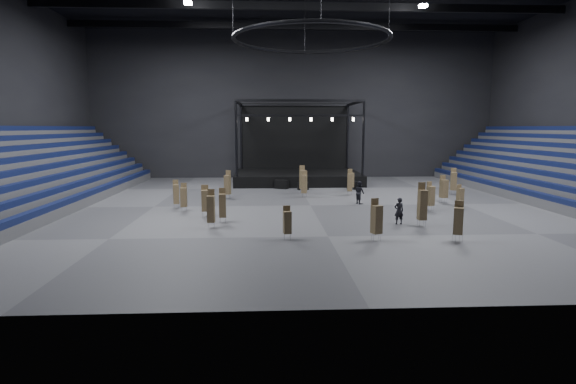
{
  "coord_description": "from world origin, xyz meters",
  "views": [
    {
      "loc": [
        -3.58,
        -35.73,
        6.26
      ],
      "look_at": [
        -1.91,
        -2.0,
        1.4
      ],
      "focal_mm": 28.0,
      "sensor_mm": 36.0,
      "label": 1
    }
  ],
  "objects_px": {
    "chair_stack_3": "(444,188)",
    "chair_stack_12": "(205,200)",
    "flight_case_left": "(282,184)",
    "chair_stack_5": "(228,184)",
    "chair_stack_2": "(176,194)",
    "chair_stack_7": "(287,222)",
    "chair_stack_6": "(376,219)",
    "stage": "(297,169)",
    "chair_stack_15": "(430,195)",
    "man_center": "(399,211)",
    "chair_stack_17": "(350,182)",
    "flight_case_mid": "(303,186)",
    "chair_stack_1": "(303,179)",
    "chair_stack_13": "(422,204)",
    "chair_stack_4": "(458,220)",
    "chair_stack_16": "(453,181)",
    "chair_stack_0": "(460,195)",
    "chair_stack_10": "(223,205)",
    "chair_stack_14": "(351,179)",
    "flight_case_right": "(353,186)",
    "chair_stack_11": "(184,197)",
    "crew_member": "(360,192)",
    "chair_stack_9": "(304,184)"
  },
  "relations": [
    {
      "from": "flight_case_mid",
      "to": "chair_stack_2",
      "type": "distance_m",
      "value": 14.77
    },
    {
      "from": "chair_stack_7",
      "to": "chair_stack_11",
      "type": "bearing_deg",
      "value": 121.44
    },
    {
      "from": "chair_stack_15",
      "to": "man_center",
      "type": "distance_m",
      "value": 5.98
    },
    {
      "from": "chair_stack_2",
      "to": "chair_stack_6",
      "type": "relative_size",
      "value": 0.94
    },
    {
      "from": "chair_stack_1",
      "to": "chair_stack_5",
      "type": "xyz_separation_m",
      "value": [
        -6.92,
        -2.97,
        -0.09
      ]
    },
    {
      "from": "chair_stack_2",
      "to": "chair_stack_1",
      "type": "bearing_deg",
      "value": 21.4
    },
    {
      "from": "chair_stack_2",
      "to": "chair_stack_13",
      "type": "relative_size",
      "value": 0.8
    },
    {
      "from": "chair_stack_15",
      "to": "chair_stack_17",
      "type": "height_order",
      "value": "chair_stack_17"
    },
    {
      "from": "chair_stack_4",
      "to": "chair_stack_9",
      "type": "bearing_deg",
      "value": 137.26
    },
    {
      "from": "chair_stack_1",
      "to": "chair_stack_14",
      "type": "xyz_separation_m",
      "value": [
        4.86,
        1.23,
        -0.22
      ]
    },
    {
      "from": "flight_case_left",
      "to": "chair_stack_5",
      "type": "bearing_deg",
      "value": -127.99
    },
    {
      "from": "flight_case_left",
      "to": "chair_stack_1",
      "type": "distance_m",
      "value": 4.05
    },
    {
      "from": "chair_stack_2",
      "to": "chair_stack_5",
      "type": "height_order",
      "value": "chair_stack_5"
    },
    {
      "from": "chair_stack_17",
      "to": "chair_stack_10",
      "type": "bearing_deg",
      "value": -121.11
    },
    {
      "from": "chair_stack_0",
      "to": "crew_member",
      "type": "xyz_separation_m",
      "value": [
        -7.49,
        2.27,
        -0.05
      ]
    },
    {
      "from": "chair_stack_5",
      "to": "chair_stack_17",
      "type": "bearing_deg",
      "value": 29.27
    },
    {
      "from": "chair_stack_4",
      "to": "chair_stack_14",
      "type": "relative_size",
      "value": 1.03
    },
    {
      "from": "chair_stack_4",
      "to": "chair_stack_11",
      "type": "distance_m",
      "value": 19.34
    },
    {
      "from": "flight_case_right",
      "to": "flight_case_mid",
      "type": "bearing_deg",
      "value": 179.95
    },
    {
      "from": "chair_stack_17",
      "to": "chair_stack_5",
      "type": "bearing_deg",
      "value": -160.74
    },
    {
      "from": "stage",
      "to": "chair_stack_4",
      "type": "relative_size",
      "value": 6.18
    },
    {
      "from": "chair_stack_9",
      "to": "chair_stack_10",
      "type": "distance_m",
      "value": 12.53
    },
    {
      "from": "chair_stack_12",
      "to": "chair_stack_17",
      "type": "xyz_separation_m",
      "value": [
        12.09,
        9.85,
        0.02
      ]
    },
    {
      "from": "flight_case_left",
      "to": "flight_case_mid",
      "type": "distance_m",
      "value": 2.35
    },
    {
      "from": "chair_stack_5",
      "to": "chair_stack_3",
      "type": "bearing_deg",
      "value": 11.28
    },
    {
      "from": "flight_case_left",
      "to": "chair_stack_16",
      "type": "bearing_deg",
      "value": -17.34
    },
    {
      "from": "chair_stack_0",
      "to": "chair_stack_15",
      "type": "bearing_deg",
      "value": -173.39
    },
    {
      "from": "flight_case_mid",
      "to": "man_center",
      "type": "distance_m",
      "value": 17.35
    },
    {
      "from": "chair_stack_0",
      "to": "chair_stack_1",
      "type": "distance_m",
      "value": 14.42
    },
    {
      "from": "chair_stack_6",
      "to": "stage",
      "type": "bearing_deg",
      "value": 72.89
    },
    {
      "from": "stage",
      "to": "man_center",
      "type": "xyz_separation_m",
      "value": [
        5.07,
        -23.61,
        -0.58
      ]
    },
    {
      "from": "chair_stack_4",
      "to": "chair_stack_16",
      "type": "relative_size",
      "value": 0.9
    },
    {
      "from": "chair_stack_14",
      "to": "crew_member",
      "type": "bearing_deg",
      "value": -112.94
    },
    {
      "from": "flight_case_left",
      "to": "chair_stack_3",
      "type": "xyz_separation_m",
      "value": [
        13.22,
        -9.54,
        0.79
      ]
    },
    {
      "from": "chair_stack_7",
      "to": "chair_stack_5",
      "type": "bearing_deg",
      "value": 98.75
    },
    {
      "from": "flight_case_right",
      "to": "chair_stack_12",
      "type": "distance_m",
      "value": 19.0
    },
    {
      "from": "chair_stack_14",
      "to": "chair_stack_16",
      "type": "relative_size",
      "value": 0.87
    },
    {
      "from": "chair_stack_3",
      "to": "chair_stack_17",
      "type": "bearing_deg",
      "value": 131.51
    },
    {
      "from": "chair_stack_3",
      "to": "chair_stack_12",
      "type": "distance_m",
      "value": 19.78
    },
    {
      "from": "flight_case_mid",
      "to": "chair_stack_13",
      "type": "height_order",
      "value": "chair_stack_13"
    },
    {
      "from": "chair_stack_15",
      "to": "man_center",
      "type": "bearing_deg",
      "value": -150.45
    },
    {
      "from": "stage",
      "to": "flight_case_left",
      "type": "bearing_deg",
      "value": -108.13
    },
    {
      "from": "chair_stack_0",
      "to": "chair_stack_10",
      "type": "distance_m",
      "value": 18.7
    },
    {
      "from": "chair_stack_3",
      "to": "chair_stack_13",
      "type": "height_order",
      "value": "chair_stack_13"
    },
    {
      "from": "chair_stack_1",
      "to": "chair_stack_11",
      "type": "distance_m",
      "value": 13.27
    },
    {
      "from": "chair_stack_3",
      "to": "chair_stack_5",
      "type": "distance_m",
      "value": 18.5
    },
    {
      "from": "chair_stack_12",
      "to": "chair_stack_16",
      "type": "bearing_deg",
      "value": 14.83
    },
    {
      "from": "chair_stack_17",
      "to": "man_center",
      "type": "height_order",
      "value": "chair_stack_17"
    },
    {
      "from": "chair_stack_15",
      "to": "flight_case_left",
      "type": "bearing_deg",
      "value": 108.69
    },
    {
      "from": "chair_stack_13",
      "to": "man_center",
      "type": "bearing_deg",
      "value": 149.21
    }
  ]
}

